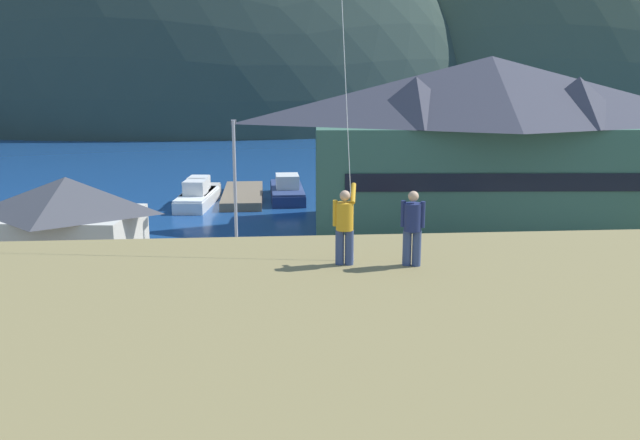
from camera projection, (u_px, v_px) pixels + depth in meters
ground_plane at (304, 362)px, 24.06m from camera, size 600.00×600.00×0.00m
parking_lot_pad at (298, 312)px, 28.91m from camera, size 40.00×20.00×0.10m
bay_water at (277, 157)px, 82.42m from camera, size 360.00×84.00×0.03m
far_hill_east_peak at (87, 125)px, 134.21m from camera, size 130.28×60.82×76.72m
far_hill_center_saddle at (202, 126)px, 131.06m from camera, size 109.54×61.02×90.84m
far_hill_far_shoulder at (552, 120)px, 146.25m from camera, size 97.10×58.24×91.64m
harbor_lodge at (488, 138)px, 44.00m from camera, size 25.10×12.42×11.40m
storage_shed_near_lot at (70, 235)px, 30.71m from camera, size 7.08×6.09×5.67m
wharf_dock at (243, 195)px, 54.85m from camera, size 3.20×10.42×0.70m
moored_boat_wharfside at (197, 197)px, 51.95m from camera, size 3.08×7.35×2.16m
moored_boat_outer_mooring at (287, 191)px, 54.89m from camera, size 2.74×8.27×2.16m
moored_boat_inner_slip at (200, 193)px, 53.78m from camera, size 2.90×7.00×2.16m
parked_car_front_row_silver at (544, 279)px, 30.30m from camera, size 4.29×2.24×1.82m
parked_car_corner_spot at (319, 285)px, 29.35m from camera, size 4.35×2.37×1.82m
parked_car_lone_by_shed at (253, 340)px, 23.31m from camera, size 4.21×2.08×1.82m
parked_car_front_row_end at (627, 322)px, 25.01m from camera, size 4.29×2.23×1.82m
parked_car_back_row_left at (426, 335)px, 23.78m from camera, size 4.23×2.11×1.82m
parked_car_mid_row_far at (430, 284)px, 29.56m from camera, size 4.21×2.07×1.82m
parking_light_pole at (235, 189)px, 33.09m from camera, size 0.24×0.78×7.94m
person_kite_flyer at (345, 224)px, 15.05m from camera, size 0.58×0.63×1.86m
person_companion at (412, 226)px, 14.97m from camera, size 0.53×0.40×1.74m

